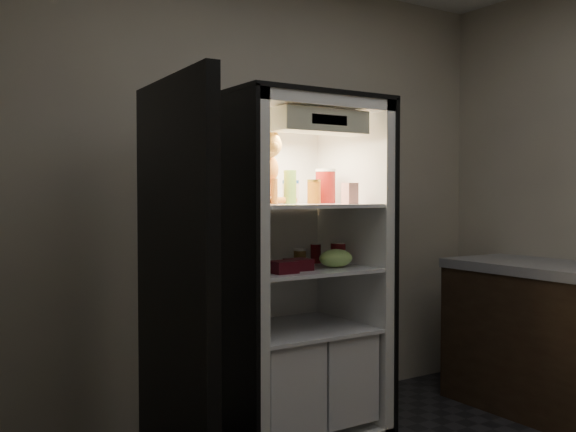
% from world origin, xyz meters
% --- Properties ---
extents(room_shell, '(3.60, 3.60, 3.60)m').
position_xyz_m(room_shell, '(0.00, 0.00, 1.62)').
color(room_shell, white).
rests_on(room_shell, floor).
extents(refrigerator, '(0.90, 0.72, 1.88)m').
position_xyz_m(refrigerator, '(0.00, 1.38, 0.79)').
color(refrigerator, white).
rests_on(refrigerator, floor).
extents(fridge_door, '(0.10, 0.87, 1.85)m').
position_xyz_m(fridge_door, '(-0.85, 1.01, 0.91)').
color(fridge_door, black).
rests_on(fridge_door, floor).
extents(tabby_cat, '(0.34, 0.40, 0.42)m').
position_xyz_m(tabby_cat, '(-0.18, 1.42, 1.45)').
color(tabby_cat, orange).
rests_on(tabby_cat, refrigerator).
extents(parmesan_shaker, '(0.07, 0.07, 0.18)m').
position_xyz_m(parmesan_shaker, '(-0.01, 1.37, 1.38)').
color(parmesan_shaker, '#227E34').
rests_on(parmesan_shaker, refrigerator).
extents(mayo_tub, '(0.09, 0.09, 0.13)m').
position_xyz_m(mayo_tub, '(0.04, 1.45, 1.36)').
color(mayo_tub, white).
rests_on(mayo_tub, refrigerator).
extents(salsa_jar, '(0.08, 0.08, 0.13)m').
position_xyz_m(salsa_jar, '(0.11, 1.32, 1.36)').
color(salsa_jar, maroon).
rests_on(salsa_jar, refrigerator).
extents(pepper_jar, '(0.12, 0.12, 0.20)m').
position_xyz_m(pepper_jar, '(0.23, 1.38, 1.39)').
color(pepper_jar, '#9F1915').
rests_on(pepper_jar, refrigerator).
extents(cream_carton, '(0.07, 0.07, 0.11)m').
position_xyz_m(cream_carton, '(0.24, 1.15, 1.35)').
color(cream_carton, white).
rests_on(cream_carton, refrigerator).
extents(soda_can_a, '(0.06, 0.06, 0.11)m').
position_xyz_m(soda_can_a, '(0.21, 1.44, 1.00)').
color(soda_can_a, black).
rests_on(soda_can_a, refrigerator).
extents(soda_can_b, '(0.07, 0.07, 0.12)m').
position_xyz_m(soda_can_b, '(0.28, 1.30, 1.00)').
color(soda_can_b, black).
rests_on(soda_can_b, refrigerator).
extents(soda_can_c, '(0.07, 0.07, 0.13)m').
position_xyz_m(soda_can_c, '(0.26, 1.31, 1.00)').
color(soda_can_c, black).
rests_on(soda_can_c, refrigerator).
extents(condiment_jar, '(0.07, 0.07, 0.10)m').
position_xyz_m(condiment_jar, '(0.05, 1.36, 0.99)').
color(condiment_jar, '#4F3716').
rests_on(condiment_jar, refrigerator).
extents(grape_bag, '(0.20, 0.15, 0.10)m').
position_xyz_m(grape_bag, '(0.18, 1.21, 0.99)').
color(grape_bag, '#83AD51').
rests_on(grape_bag, refrigerator).
extents(berry_box_left, '(0.12, 0.12, 0.06)m').
position_xyz_m(berry_box_left, '(-0.20, 1.15, 0.97)').
color(berry_box_left, '#490C13').
rests_on(berry_box_left, refrigerator).
extents(berry_box_right, '(0.12, 0.12, 0.06)m').
position_xyz_m(berry_box_right, '(-0.07, 1.21, 0.97)').
color(berry_box_right, '#490C13').
rests_on(berry_box_right, refrigerator).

